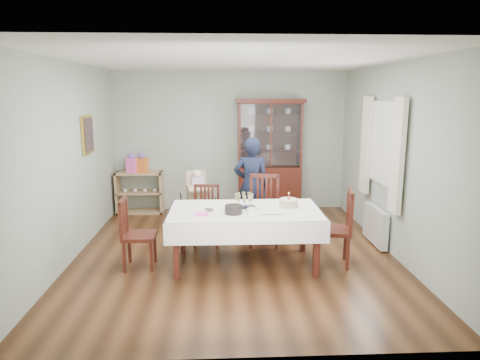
{
  "coord_description": "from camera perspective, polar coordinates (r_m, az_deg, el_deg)",
  "views": [
    {
      "loc": [
        -0.2,
        -5.84,
        2.25
      ],
      "look_at": [
        0.09,
        0.2,
        1.04
      ],
      "focal_mm": 32.0,
      "sensor_mm": 36.0,
      "label": 1
    }
  ],
  "objects": [
    {
      "name": "cake_knife",
      "position": [
        5.43,
        4.58,
        -4.6
      ],
      "size": [
        0.27,
        0.03,
        0.01
      ],
      "primitive_type": "cube",
      "rotation": [
        0.0,
        0.0,
        0.04
      ],
      "color": "silver",
      "rests_on": "dining_table"
    },
    {
      "name": "cutlery",
      "position": [
        5.64,
        -4.53,
        -3.98
      ],
      "size": [
        0.14,
        0.19,
        0.01
      ],
      "primitive_type": null,
      "rotation": [
        0.0,
        0.0,
        0.11
      ],
      "color": "silver",
      "rests_on": "dining_table"
    },
    {
      "name": "chair_end_left",
      "position": [
        5.86,
        -13.39,
        -8.67
      ],
      "size": [
        0.42,
        0.42,
        0.93
      ],
      "rotation": [
        0.0,
        0.0,
        1.58
      ],
      "color": "#441B11",
      "rests_on": "floor"
    },
    {
      "name": "gift_bag_orange",
      "position": [
        8.34,
        -12.95,
        2.18
      ],
      "size": [
        0.24,
        0.2,
        0.38
      ],
      "color": "orange",
      "rests_on": "sideboard"
    },
    {
      "name": "window",
      "position": [
        6.64,
        18.73,
        4.65
      ],
      "size": [
        0.04,
        1.02,
        1.22
      ],
      "primitive_type": "cube",
      "color": "white",
      "rests_on": "room_shell"
    },
    {
      "name": "sideboard",
      "position": [
        8.47,
        -13.21,
        -1.61
      ],
      "size": [
        0.9,
        0.38,
        0.8
      ],
      "color": "tan",
      "rests_on": "floor"
    },
    {
      "name": "room_shell",
      "position": [
        6.4,
        -0.92,
        6.41
      ],
      "size": [
        5.0,
        5.0,
        5.0
      ],
      "color": "#9EAA99",
      "rests_on": "floor"
    },
    {
      "name": "curtain_left",
      "position": [
        6.06,
        20.26,
        3.01
      ],
      "size": [
        0.07,
        0.3,
        1.55
      ],
      "primitive_type": "cube",
      "color": "silver",
      "rests_on": "room_shell"
    },
    {
      "name": "picture_frame",
      "position": [
        6.97,
        -19.66,
        5.71
      ],
      "size": [
        0.04,
        0.48,
        0.58
      ],
      "primitive_type": "cube",
      "color": "gold",
      "rests_on": "room_shell"
    },
    {
      "name": "gift_bag_pink",
      "position": [
        8.37,
        -14.22,
        2.13
      ],
      "size": [
        0.23,
        0.18,
        0.37
      ],
      "color": "#F95BC2",
      "rests_on": "sideboard"
    },
    {
      "name": "woman",
      "position": [
        7.0,
        1.52,
        -0.71
      ],
      "size": [
        0.6,
        0.41,
        1.59
      ],
      "primitive_type": "imported",
      "rotation": [
        0.0,
        0.0,
        3.09
      ],
      "color": "black",
      "rests_on": "floor"
    },
    {
      "name": "china_cabinet",
      "position": [
        8.23,
        3.93,
        3.41
      ],
      "size": [
        1.3,
        0.48,
        2.18
      ],
      "color": "#441B11",
      "rests_on": "floor"
    },
    {
      "name": "high_chair",
      "position": [
        7.23,
        -5.67,
        -3.56
      ],
      "size": [
        0.55,
        0.55,
        1.03
      ],
      "rotation": [
        0.0,
        0.0,
        0.24
      ],
      "color": "black",
      "rests_on": "floor"
    },
    {
      "name": "champagne_tray",
      "position": [
        5.7,
        0.54,
        -3.18
      ],
      "size": [
        0.34,
        0.34,
        0.2
      ],
      "color": "silver",
      "rests_on": "dining_table"
    },
    {
      "name": "napkin_stack",
      "position": [
        5.44,
        -5.07,
        -4.53
      ],
      "size": [
        0.17,
        0.17,
        0.02
      ],
      "primitive_type": "cube",
      "rotation": [
        0.0,
        0.0,
        -0.13
      ],
      "color": "#F95BC2",
      "rests_on": "dining_table"
    },
    {
      "name": "curtain_right",
      "position": [
        7.21,
        16.46,
        4.47
      ],
      "size": [
        0.07,
        0.3,
        1.55
      ],
      "primitive_type": "cube",
      "color": "silver",
      "rests_on": "room_shell"
    },
    {
      "name": "plate_stack_white",
      "position": [
        5.4,
        1.91,
        -4.28
      ],
      "size": [
        0.19,
        0.19,
        0.08
      ],
      "primitive_type": "cylinder",
      "rotation": [
        0.0,
        0.0,
        -0.02
      ],
      "color": "white",
      "rests_on": "dining_table"
    },
    {
      "name": "radiator",
      "position": [
        6.87,
        17.6,
        -5.75
      ],
      "size": [
        0.1,
        0.8,
        0.55
      ],
      "primitive_type": "cube",
      "color": "white",
      "rests_on": "floor"
    },
    {
      "name": "chair_far_right",
      "position": [
        6.55,
        3.19,
        -5.92
      ],
      "size": [
        0.53,
        0.53,
        1.05
      ],
      "rotation": [
        0.0,
        0.0,
        -0.13
      ],
      "color": "#441B11",
      "rests_on": "floor"
    },
    {
      "name": "plate_stack_dark",
      "position": [
        5.47,
        -0.89,
        -3.94
      ],
      "size": [
        0.26,
        0.26,
        0.11
      ],
      "primitive_type": "cylinder",
      "rotation": [
        0.0,
        0.0,
        -0.18
      ],
      "color": "black",
      "rests_on": "dining_table"
    },
    {
      "name": "floor",
      "position": [
        6.27,
        -0.71,
        -9.75
      ],
      "size": [
        5.0,
        5.0,
        0.0
      ],
      "primitive_type": "plane",
      "color": "#593319",
      "rests_on": "ground"
    },
    {
      "name": "chair_far_left",
      "position": [
        6.56,
        -4.49,
        -6.32
      ],
      "size": [
        0.42,
        0.42,
        0.9
      ],
      "rotation": [
        0.0,
        0.0,
        -0.04
      ],
      "color": "#441B11",
      "rests_on": "floor"
    },
    {
      "name": "chair_end_right",
      "position": [
        5.94,
        12.41,
        -8.1
      ],
      "size": [
        0.54,
        0.54,
        1.02
      ],
      "rotation": [
        0.0,
        0.0,
        -1.76
      ],
      "color": "#441B11",
      "rests_on": "floor"
    },
    {
      "name": "dining_table",
      "position": [
        5.77,
        0.64,
        -7.56
      ],
      "size": [
        2.01,
        1.16,
        0.76
      ],
      "rotation": [
        0.0,
        0.0,
        -0.01
      ],
      "color": "#441B11",
      "rests_on": "floor"
    },
    {
      "name": "birthday_cake",
      "position": [
        5.8,
        6.5,
        -3.1
      ],
      "size": [
        0.3,
        0.3,
        0.2
      ],
      "color": "white",
      "rests_on": "dining_table"
    }
  ]
}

